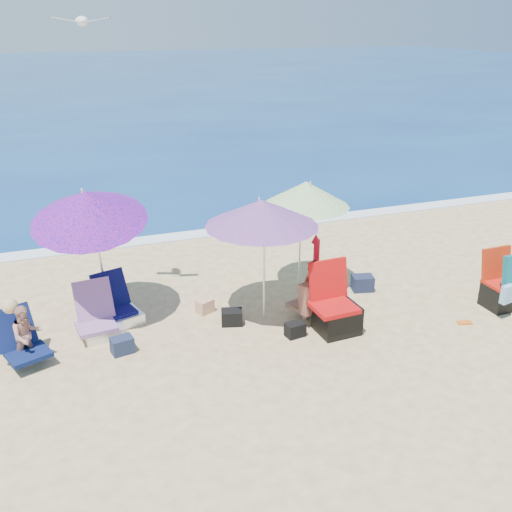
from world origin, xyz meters
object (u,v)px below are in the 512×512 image
object	(u,v)px
camp_chair_right	(504,288)
camp_chair_left	(335,312)
umbrella_turquoise	(262,213)
chair_rainbow	(100,322)
furled_umbrella	(316,267)
person_center	(313,291)
person_left	(24,335)
seagull	(82,21)
chair_navy	(118,310)
umbrella_blue	(88,206)
umbrella_striped	(306,194)

from	to	relation	value
camp_chair_right	camp_chair_left	bearing A→B (deg)	175.09
umbrella_turquoise	chair_rainbow	world-z (taller)	umbrella_turquoise
furled_umbrella	camp_chair_left	xyz separation A→B (m)	(-0.04, -0.84, -0.41)
person_center	person_left	xyz separation A→B (m)	(-4.38, 0.20, -0.04)
umbrella_turquoise	furled_umbrella	world-z (taller)	umbrella_turquoise
camp_chair_right	person_left	world-z (taller)	camp_chair_right
chair_rainbow	person_center	distance (m)	3.40
seagull	furled_umbrella	bearing A→B (deg)	-19.23
chair_navy	furled_umbrella	bearing A→B (deg)	-11.46
furled_umbrella	person_center	world-z (taller)	furled_umbrella
camp_chair_left	camp_chair_right	xyz separation A→B (m)	(3.03, -0.26, 0.04)
chair_navy	chair_rainbow	distance (m)	0.47
camp_chair_right	person_center	xyz separation A→B (m)	(-3.19, 0.74, 0.12)
furled_umbrella	chair_rainbow	world-z (taller)	furled_umbrella
umbrella_blue	chair_rainbow	bearing A→B (deg)	-95.98
seagull	camp_chair_right	bearing A→B (deg)	-19.71
chair_navy	camp_chair_left	size ratio (longest dim) A/B	0.75
umbrella_striped	camp_chair_left	world-z (taller)	umbrella_striped
umbrella_striped	chair_navy	bearing A→B (deg)	-177.99
camp_chair_right	person_center	size ratio (longest dim) A/B	1.02
person_left	camp_chair_left	bearing A→B (deg)	-8.61
umbrella_turquoise	person_left	xyz separation A→B (m)	(-3.62, -0.16, -1.34)
camp_chair_left	camp_chair_right	size ratio (longest dim) A/B	1.07
seagull	umbrella_blue	bearing A→B (deg)	-118.81
chair_navy	person_center	size ratio (longest dim) A/B	0.82
chair_rainbow	seagull	bearing A→B (deg)	71.28
chair_navy	camp_chair_left	distance (m)	3.49
person_center	person_left	world-z (taller)	person_center
camp_chair_right	chair_navy	bearing A→B (deg)	164.21
person_left	person_center	bearing A→B (deg)	-2.66
umbrella_striped	seagull	distance (m)	4.37
umbrella_blue	chair_rainbow	xyz separation A→B (m)	(-0.04, -0.39, -1.76)
person_left	umbrella_turquoise	bearing A→B (deg)	2.50
umbrella_blue	umbrella_striped	bearing A→B (deg)	1.07
person_left	seagull	distance (m)	4.48
umbrella_striped	chair_navy	size ratio (longest dim) A/B	2.42
umbrella_striped	camp_chair_left	xyz separation A→B (m)	(-0.17, -1.61, -1.44)
umbrella_blue	chair_navy	xyz separation A→B (m)	(0.29, -0.05, -1.76)
chair_rainbow	camp_chair_right	bearing A→B (deg)	-12.19
chair_navy	person_left	xyz separation A→B (m)	(-1.38, -0.80, 0.25)
camp_chair_left	furled_umbrella	bearing A→B (deg)	87.25
chair_navy	camp_chair_left	bearing A→B (deg)	-25.26
chair_navy	seagull	world-z (taller)	seagull
chair_rainbow	camp_chair_left	distance (m)	3.67
person_left	seagull	size ratio (longest dim) A/B	1.31
umbrella_turquoise	chair_rainbow	bearing A→B (deg)	173.30
chair_navy	seagull	bearing A→B (deg)	95.63
umbrella_striped	umbrella_blue	size ratio (longest dim) A/B	0.85
umbrella_turquoise	camp_chair_left	bearing A→B (deg)	-42.60
person_left	seagull	bearing A→B (deg)	43.90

